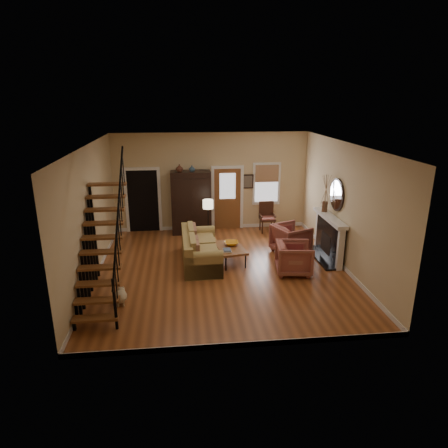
{
  "coord_description": "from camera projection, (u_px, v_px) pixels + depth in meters",
  "views": [
    {
      "loc": [
        -1.0,
        -9.72,
        4.43
      ],
      "look_at": [
        0.1,
        0.4,
        1.15
      ],
      "focal_mm": 32.0,
      "sensor_mm": 36.0,
      "label": 1
    }
  ],
  "objects": [
    {
      "name": "floor_lamp",
      "position": [
        208.0,
        222.0,
        12.39
      ],
      "size": [
        0.34,
        0.34,
        1.4
      ],
      "primitive_type": null,
      "rotation": [
        0.0,
        0.0,
        -0.08
      ],
      "color": "black",
      "rests_on": "ground"
    },
    {
      "name": "dog",
      "position": [
        121.0,
        297.0,
        8.84
      ],
      "size": [
        0.32,
        0.49,
        0.34
      ],
      "primitive_type": null,
      "rotation": [
        0.0,
        0.0,
        0.09
      ],
      "color": "#C8B288",
      "rests_on": "ground"
    },
    {
      "name": "fireplace",
      "position": [
        330.0,
        233.0,
        11.22
      ],
      "size": [
        0.33,
        1.95,
        2.3
      ],
      "color": "black",
      "rests_on": "ground"
    },
    {
      "name": "armoire",
      "position": [
        191.0,
        202.0,
        13.24
      ],
      "size": [
        1.3,
        0.6,
        2.1
      ],
      "primitive_type": null,
      "color": "black",
      "rests_on": "ground"
    },
    {
      "name": "staircase",
      "position": [
        101.0,
        232.0,
        8.65
      ],
      "size": [
        0.94,
        2.8,
        3.2
      ],
      "primitive_type": null,
      "color": "brown",
      "rests_on": "ground"
    },
    {
      "name": "room",
      "position": [
        202.0,
        199.0,
        11.82
      ],
      "size": [
        7.0,
        7.33,
        3.3
      ],
      "color": "#985126",
      "rests_on": "ground"
    },
    {
      "name": "sofa",
      "position": [
        201.0,
        249.0,
        10.96
      ],
      "size": [
        1.02,
        2.28,
        0.84
      ],
      "primitive_type": null,
      "rotation": [
        0.0,
        0.0,
        0.02
      ],
      "color": "#A3874A",
      "rests_on": "ground"
    },
    {
      "name": "coffee_table",
      "position": [
        230.0,
        254.0,
        11.08
      ],
      "size": [
        0.88,
        1.28,
        0.45
      ],
      "primitive_type": null,
      "rotation": [
        0.0,
        0.0,
        0.18
      ],
      "color": "brown",
      "rests_on": "ground"
    },
    {
      "name": "vase_a",
      "position": [
        179.0,
        168.0,
        12.75
      ],
      "size": [
        0.24,
        0.24,
        0.25
      ],
      "primitive_type": "imported",
      "color": "#4C2619",
      "rests_on": "armoire"
    },
    {
      "name": "books",
      "position": [
        227.0,
        250.0,
        10.7
      ],
      "size": [
        0.22,
        0.29,
        0.05
      ],
      "primitive_type": null,
      "color": "beige",
      "rests_on": "coffee_table"
    },
    {
      "name": "bowl",
      "position": [
        231.0,
        243.0,
        11.14
      ],
      "size": [
        0.4,
        0.4,
        0.1
      ],
      "primitive_type": "imported",
      "color": "orange",
      "rests_on": "coffee_table"
    },
    {
      "name": "armchair_left",
      "position": [
        294.0,
        258.0,
        10.34
      ],
      "size": [
        1.02,
        0.99,
        0.83
      ],
      "primitive_type": "imported",
      "rotation": [
        0.0,
        0.0,
        1.44
      ],
      "color": "maroon",
      "rests_on": "ground"
    },
    {
      "name": "side_chair",
      "position": [
        267.0,
        217.0,
        13.48
      ],
      "size": [
        0.54,
        0.54,
        1.02
      ],
      "primitive_type": null,
      "color": "#3D2013",
      "rests_on": "ground"
    },
    {
      "name": "armchair_right",
      "position": [
        291.0,
        239.0,
        11.68
      ],
      "size": [
        1.22,
        1.21,
        0.86
      ],
      "primitive_type": "imported",
      "rotation": [
        0.0,
        0.0,
        1.95
      ],
      "color": "maroon",
      "rests_on": "ground"
    },
    {
      "name": "vase_b",
      "position": [
        192.0,
        168.0,
        12.8
      ],
      "size": [
        0.2,
        0.2,
        0.21
      ],
      "primitive_type": "imported",
      "color": "#334C60",
      "rests_on": "armoire"
    }
  ]
}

